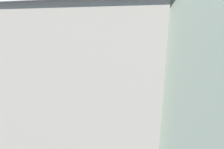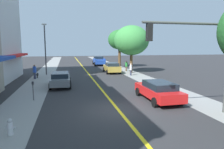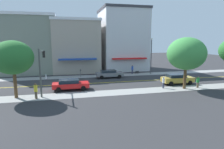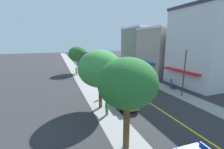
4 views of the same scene
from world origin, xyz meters
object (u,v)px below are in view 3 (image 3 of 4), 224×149
pedestrian_yellow_shirt (36,91)px  small_dog (137,72)px  traffic_light_mast (41,63)px  street_lamp (151,52)px  fire_hydrant (46,76)px  pedestrian_blue_shirt (132,69)px  grey_sedan_left_curb (109,74)px  street_tree_left_near (13,58)px  street_tree_left_far (186,54)px  pedestrian_white_shirt (163,82)px  pedestrian_green_shirt (198,82)px  parking_meter (80,72)px  red_sedan_right_curb (70,84)px  gold_sedan_right_curb (177,79)px

pedestrian_yellow_shirt → small_dog: bearing=107.5°
traffic_light_mast → street_lamp: (-9.99, 18.96, 0.46)m
fire_hydrant → street_lamp: size_ratio=0.11×
pedestrian_blue_shirt → grey_sedan_left_curb: bearing=54.9°
street_tree_left_near → street_lamp: street_lamp is taller
street_tree_left_far → fire_hydrant: 22.73m
pedestrian_white_shirt → pedestrian_green_shirt: 4.84m
parking_meter → traffic_light_mast: 11.41m
parking_meter → grey_sedan_left_curb: 5.17m
pedestrian_green_shirt → pedestrian_yellow_shirt: bearing=150.5°
street_tree_left_near → traffic_light_mast: size_ratio=1.16×
pedestrian_blue_shirt → pedestrian_yellow_shirt: size_ratio=0.97×
street_tree_left_far → pedestrian_white_shirt: 4.77m
street_lamp → traffic_light_mast: bearing=-62.2°
fire_hydrant → pedestrian_white_shirt: bearing=56.2°
pedestrian_yellow_shirt → red_sedan_right_curb: bearing=109.1°
gold_sedan_right_curb → small_dog: (-10.08, -2.57, -0.41)m
parking_meter → red_sedan_right_curb: size_ratio=0.30×
grey_sedan_left_curb → pedestrian_blue_shirt: bearing=30.5°
gold_sedan_right_curb → small_dog: size_ratio=6.05×
street_lamp → gold_sedan_right_curb: (9.23, 0.04, -3.43)m
fire_hydrant → street_lamp: 19.88m
street_tree_left_far → grey_sedan_left_curb: street_tree_left_far is taller
street_lamp → pedestrian_white_shirt: 12.04m
small_dog → street_tree_left_far: bearing=-85.6°
parking_meter → red_sedan_right_curb: parking_meter is taller
street_tree_left_far → pedestrian_blue_shirt: size_ratio=4.01×
street_tree_left_near → pedestrian_green_shirt: bearing=88.7°
pedestrian_yellow_shirt → small_dog: (-13.10, 16.95, -0.54)m
red_sedan_right_curb → grey_sedan_left_curb: grey_sedan_left_curb is taller
pedestrian_yellow_shirt → small_dog: 21.43m
street_lamp → pedestrian_blue_shirt: (-1.01, -3.43, -3.33)m
gold_sedan_right_curb → pedestrian_white_shirt: 3.76m
street_lamp → parking_meter: bearing=-88.7°
parking_meter → traffic_light_mast: (9.68, -5.33, 2.85)m
gold_sedan_right_curb → pedestrian_yellow_shirt: (3.03, -19.52, 0.13)m
grey_sedan_left_curb → pedestrian_yellow_shirt: pedestrian_yellow_shirt is taller
fire_hydrant → traffic_light_mast: (9.79, 0.55, 3.39)m
fire_hydrant → parking_meter: bearing=89.0°
gold_sedan_right_curb → pedestrian_blue_shirt: (-10.24, -3.48, 0.10)m
street_tree_left_near → pedestrian_yellow_shirt: street_tree_left_near is taller
grey_sedan_left_curb → pedestrian_blue_shirt: size_ratio=2.76×
pedestrian_white_shirt → small_dog: pedestrian_white_shirt is taller
gold_sedan_right_curb → small_dog: bearing=106.2°
red_sedan_right_curb → pedestrian_green_shirt: size_ratio=2.97×
street_tree_left_near → street_lamp: size_ratio=0.93×
parking_meter → pedestrian_blue_shirt: (-1.32, 10.19, -0.02)m
traffic_light_mast → pedestrian_blue_shirt: (-11.00, 15.52, -2.87)m
pedestrian_green_shirt → traffic_light_mast: bearing=144.2°
street_tree_left_far → red_sedan_right_curb: bearing=-101.0°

